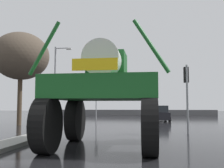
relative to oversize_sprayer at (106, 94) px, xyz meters
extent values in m
plane|color=black|center=(-0.06, 12.56, -1.93)|extent=(120.00, 120.00, 0.00)
cube|color=gray|center=(-3.59, -0.24, -1.85)|extent=(1.12, 9.58, 0.15)
cylinder|color=black|center=(-1.55, 1.69, -1.04)|extent=(0.52, 1.79, 1.78)
cylinder|color=black|center=(1.63, 1.61, -1.04)|extent=(0.52, 1.79, 1.78)
cylinder|color=black|center=(-1.63, -1.57, -1.04)|extent=(0.52, 1.79, 1.78)
cylinder|color=black|center=(1.55, -1.65, -1.04)|extent=(0.52, 1.79, 1.78)
cube|color=#195B23|center=(0.00, 0.02, 0.15)|extent=(3.78, 4.06, 0.75)
cube|color=#154E1E|center=(0.01, 0.43, 1.05)|extent=(1.45, 1.45, 1.05)
cylinder|color=silver|center=(-0.01, -0.55, 1.15)|extent=(1.28, 1.34, 1.25)
cylinder|color=#195B23|center=(-1.70, -1.72, 1.35)|extent=(1.02, 0.15, 1.71)
cylinder|color=#195B23|center=(1.61, -1.80, 1.32)|extent=(1.11, 0.15, 1.66)
cube|color=yellow|center=(-0.05, -1.99, 0.77)|extent=(1.37, 0.08, 0.36)
cube|color=black|center=(2.95, 17.22, -1.40)|extent=(1.93, 4.19, 0.70)
cube|color=#23282D|center=(2.96, 17.07, -0.73)|extent=(1.67, 2.18, 0.64)
cylinder|color=black|center=(2.03, 18.52, -1.63)|extent=(0.21, 0.61, 0.60)
cylinder|color=black|center=(3.73, 18.62, -1.63)|extent=(0.21, 0.61, 0.60)
cylinder|color=black|center=(2.18, 15.83, -1.63)|extent=(0.21, 0.61, 0.60)
cylinder|color=black|center=(3.88, 15.92, -1.63)|extent=(0.21, 0.61, 0.60)
cylinder|color=gray|center=(-4.51, 4.87, -0.27)|extent=(0.11, 0.11, 3.32)
cube|color=black|center=(-4.51, 5.08, 0.87)|extent=(0.24, 0.32, 0.84)
sphere|color=red|center=(-4.51, 5.27, 1.14)|extent=(0.17, 0.17, 0.17)
sphere|color=#3C2403|center=(-4.51, 5.27, 0.87)|extent=(0.17, 0.17, 0.17)
sphere|color=black|center=(-4.51, 5.27, 0.60)|extent=(0.17, 0.17, 0.17)
cylinder|color=gray|center=(3.72, 4.87, -0.09)|extent=(0.11, 0.11, 3.68)
cube|color=black|center=(3.72, 5.08, 1.24)|extent=(0.24, 0.32, 0.84)
sphere|color=red|center=(3.72, 5.27, 1.51)|extent=(0.17, 0.17, 0.17)
sphere|color=#3C2403|center=(3.72, 5.27, 1.24)|extent=(0.17, 0.17, 0.17)
sphere|color=black|center=(3.72, 5.27, 0.97)|extent=(0.17, 0.17, 0.17)
cylinder|color=gray|center=(-3.81, 19.92, 0.07)|extent=(0.11, 0.11, 3.99)
cube|color=black|center=(-3.81, 20.14, 1.54)|extent=(0.24, 0.32, 0.84)
sphere|color=red|center=(-3.81, 20.33, 1.81)|extent=(0.17, 0.17, 0.17)
sphere|color=#3C2403|center=(-3.81, 20.33, 1.54)|extent=(0.17, 0.17, 0.17)
sphere|color=black|center=(-3.81, 20.33, 1.27)|extent=(0.17, 0.17, 0.17)
cylinder|color=gray|center=(-7.59, 16.84, 1.89)|extent=(0.18, 0.18, 7.63)
cylinder|color=gray|center=(-6.88, 16.84, 5.55)|extent=(1.43, 0.10, 0.10)
cube|color=silver|center=(-6.16, 16.84, 5.45)|extent=(0.50, 0.24, 0.16)
cylinder|color=#473828|center=(-8.14, 10.12, 0.00)|extent=(0.35, 0.35, 3.86)
ellipsoid|color=brown|center=(-8.14, 10.12, 3.47)|extent=(4.39, 4.39, 3.74)
cube|color=#59595B|center=(-0.06, 31.03, -1.48)|extent=(24.74, 0.24, 0.90)
camera|label=1|loc=(1.33, -9.62, -0.45)|focal=42.66mm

